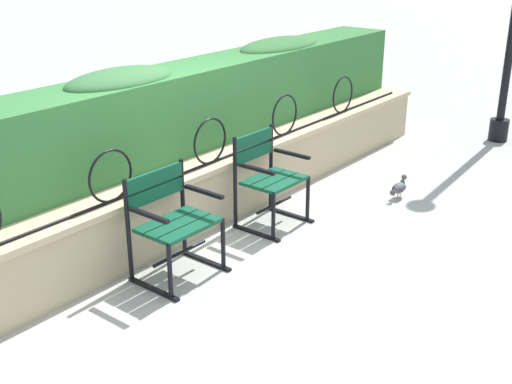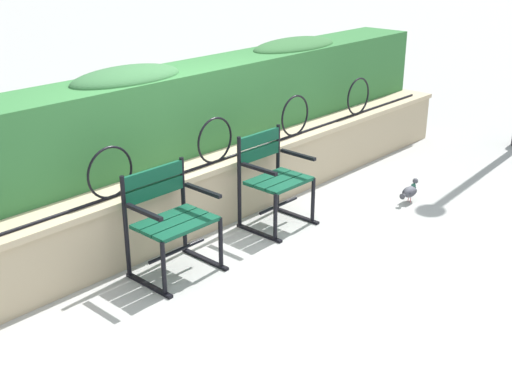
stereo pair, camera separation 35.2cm
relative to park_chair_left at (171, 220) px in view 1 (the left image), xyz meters
The scene contains 7 objects.
ground_plane 0.92m from the park_chair_left, 31.76° to the right, with size 60.00×60.00×0.00m, color #ADADA8.
stone_wall 0.83m from the park_chair_left, 33.52° to the left, with size 7.88×0.41×0.59m.
iron_arch_fence 0.62m from the park_chair_left, 44.78° to the left, with size 7.33×0.02×0.42m.
hedge_row 1.26m from the park_chair_left, 55.27° to the left, with size 7.73×0.62×0.88m.
park_chair_left is the anchor object (origin of this frame).
park_chair_right 1.23m from the park_chair_left, ahead, with size 0.57×0.53×0.86m.
pigeon_near_chairs 2.65m from the park_chair_left, 14.96° to the right, with size 0.29×0.11×0.22m.
Camera 1 is at (-3.90, -2.93, 2.52)m, focal length 46.13 mm.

